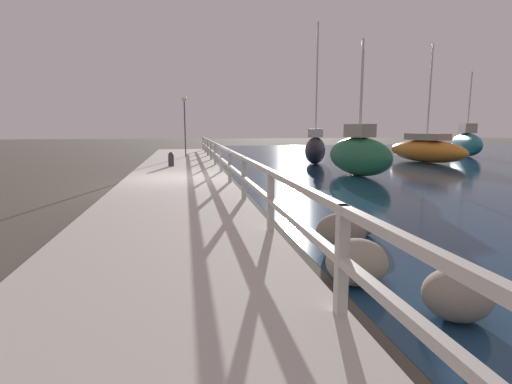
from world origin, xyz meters
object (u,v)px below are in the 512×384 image
Objects in this scene: dock_lamp at (185,113)px; sailboat_teal at (466,143)px; sailboat_navy at (360,145)px; sailboat_black at (315,149)px; mooring_bollard at (171,159)px; sailboat_green at (359,154)px; sailboat_orange at (426,150)px.

dock_lamp is 0.59× the size of sailboat_teal.
sailboat_navy is 1.28× the size of sailboat_teal.
mooring_bollard is at bearing -134.88° from sailboat_black.
sailboat_orange is (6.46, 5.33, -0.16)m from sailboat_green.
sailboat_black is at bearing -107.29° from sailboat_navy.
mooring_bollard is 14.31m from sailboat_orange.
mooring_bollard is at bearing -139.01° from sailboat_teal.
dock_lamp is at bearing -139.16° from sailboat_navy.
sailboat_black reaches higher than dock_lamp.
sailboat_black is (7.53, 3.27, 0.20)m from mooring_bollard.
sailboat_orange is (13.98, 3.07, 0.10)m from mooring_bollard.
sailboat_orange reaches higher than mooring_bollard.
dock_lamp is at bearing -154.32° from sailboat_teal.
sailboat_orange is (-5.85, -4.33, -0.18)m from sailboat_teal.
mooring_bollard is 0.09× the size of sailboat_orange.
sailboat_green is at bearing -150.93° from sailboat_orange.
sailboat_teal is (6.94, -1.97, 0.19)m from sailboat_navy.
sailboat_navy is 1.35× the size of sailboat_green.
sailboat_green reaches higher than dock_lamp.
sailboat_navy is 7.21m from sailboat_teal.
sailboat_green is at bearing -121.35° from sailboat_teal.
sailboat_orange is (1.09, -6.30, 0.00)m from sailboat_navy.
mooring_bollard is 8.21m from sailboat_black.
sailboat_black is 1.37× the size of sailboat_green.
sailboat_green is (-0.01, -5.53, 0.06)m from sailboat_black.
mooring_bollard is 0.08× the size of sailboat_navy.
sailboat_green is 0.83× the size of sailboat_orange.
sailboat_navy is 12.81m from sailboat_green.
mooring_bollard is 7.86m from sailboat_green.
sailboat_navy is 0.99× the size of sailboat_black.
mooring_bollard is at bearing -119.95° from sailboat_navy.
sailboat_black is 6.45m from sailboat_orange.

